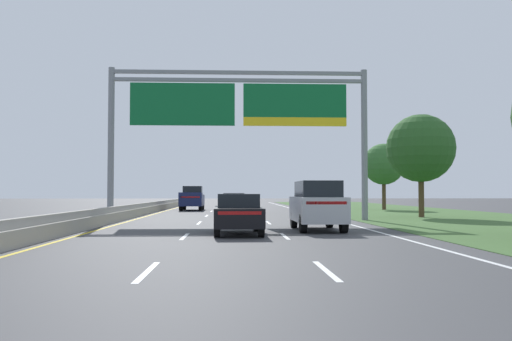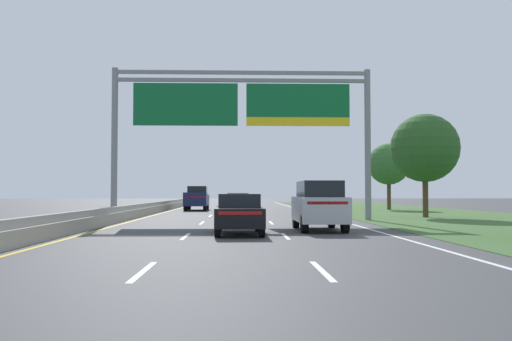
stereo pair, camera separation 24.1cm
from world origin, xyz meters
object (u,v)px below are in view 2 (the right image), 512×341
at_px(overhead_sign_gantry, 242,112).
at_px(car_blue_centre_lane_sedan, 238,203).
at_px(roadside_tree_far, 389,164).
at_px(pickup_truck_navy, 197,198).
at_px(car_black_centre_lane_sedan, 239,213).
at_px(car_silver_right_lane_suv, 319,205).
at_px(roadside_tree_mid, 425,148).

relative_size(overhead_sign_gantry, car_blue_centre_lane_sedan, 3.41).
height_order(overhead_sign_gantry, roadside_tree_far, overhead_sign_gantry).
height_order(pickup_truck_navy, car_black_centre_lane_sedan, pickup_truck_navy).
xyz_separation_m(car_black_centre_lane_sedan, car_blue_centre_lane_sedan, (-0.10, 20.65, 0.00)).
height_order(car_silver_right_lane_suv, roadside_tree_mid, roadside_tree_mid).
distance_m(car_black_centre_lane_sedan, roadside_tree_far, 32.70).
height_order(overhead_sign_gantry, pickup_truck_navy, overhead_sign_gantry).
bearing_deg(pickup_truck_navy, car_black_centre_lane_sedan, -172.61).
distance_m(car_black_centre_lane_sedan, roadside_tree_mid, 18.73).
bearing_deg(car_black_centre_lane_sedan, overhead_sign_gantry, -1.79).
height_order(pickup_truck_navy, roadside_tree_far, roadside_tree_far).
distance_m(car_silver_right_lane_suv, roadside_tree_mid, 14.99).
height_order(car_black_centre_lane_sedan, car_blue_centre_lane_sedan, same).
height_order(overhead_sign_gantry, roadside_tree_mid, overhead_sign_gantry).
bearing_deg(car_black_centre_lane_sedan, pickup_truck_navy, 6.76).
bearing_deg(roadside_tree_far, car_silver_right_lane_suv, -111.13).
height_order(pickup_truck_navy, car_blue_centre_lane_sedan, pickup_truck_navy).
bearing_deg(roadside_tree_far, overhead_sign_gantry, -125.83).
bearing_deg(car_silver_right_lane_suv, overhead_sign_gantry, 21.58).
relative_size(pickup_truck_navy, roadside_tree_mid, 0.80).
xyz_separation_m(car_black_centre_lane_sedan, car_silver_right_lane_suv, (3.43, 2.06, 0.28)).
bearing_deg(car_silver_right_lane_suv, car_black_centre_lane_sedan, 120.82).
height_order(pickup_truck_navy, car_silver_right_lane_suv, pickup_truck_navy).
relative_size(pickup_truck_navy, car_silver_right_lane_suv, 1.15).
bearing_deg(overhead_sign_gantry, car_blue_centre_lane_sedan, 91.46).
bearing_deg(car_blue_centre_lane_sedan, pickup_truck_navy, 24.23).
bearing_deg(overhead_sign_gantry, car_black_centre_lane_sedan, -90.94).
bearing_deg(pickup_truck_navy, car_blue_centre_lane_sedan, -155.32).
distance_m(car_black_centre_lane_sedan, car_silver_right_lane_suv, 4.01).
relative_size(car_silver_right_lane_suv, roadside_tree_far, 0.76).
height_order(pickup_truck_navy, roadside_tree_mid, roadside_tree_mid).
height_order(overhead_sign_gantry, car_black_centre_lane_sedan, overhead_sign_gantry).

